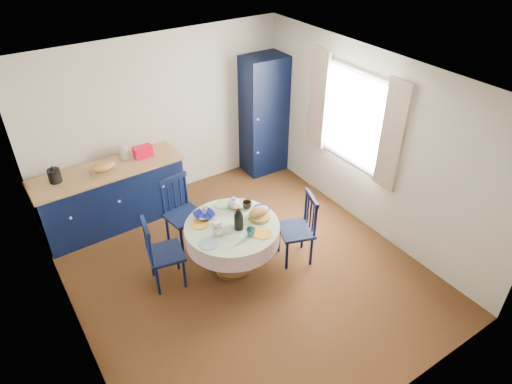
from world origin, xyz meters
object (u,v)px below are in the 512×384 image
Objects in this scene: kitchen_counter at (112,195)px; mug_a at (218,231)px; dining_table at (233,232)px; chair_far at (182,212)px; mug_c at (247,205)px; chair_right at (299,228)px; mug_b at (251,232)px; cobalt_bowl at (204,215)px; pantry_cabinet at (264,116)px; mug_d at (204,211)px; chair_left at (162,253)px.

mug_a is at bearing -70.73° from kitchen_counter.
dining_table is 9.49× the size of mug_a.
mug_c is at bearing -52.87° from chair_far.
dining_table is 0.86m from chair_right.
kitchen_counter is 18.72× the size of mug_b.
mug_b is 0.68m from cobalt_bowl.
pantry_cabinet reaches higher than chair_right.
dining_table is 0.87m from chair_far.
pantry_cabinet is 2.77m from mug_a.
kitchen_counter is 2.06× the size of chair_far.
mug_b is at bearing -79.96° from chair_far.
mug_d is (-0.18, 0.40, 0.16)m from dining_table.
kitchen_counter is 2.03m from mug_c.
dining_table is 0.29m from mug_a.
mug_c is at bearing 61.83° from mug_b.
chair_left is at bearing -173.08° from cobalt_bowl.
mug_c is at bearing -127.51° from pantry_cabinet.
mug_b is (0.37, -1.10, 0.24)m from chair_far.
pantry_cabinet is 2.50m from cobalt_bowl.
mug_b reaches higher than cobalt_bowl.
mug_d is at bearing -66.45° from chair_left.
chair_right is 0.78m from mug_b.
pantry_cabinet is 1.98× the size of chair_far.
chair_far is at bearing -150.10° from pantry_cabinet.
chair_far is 1.56m from chair_right.
mug_c is (0.57, 0.26, 0.00)m from mug_a.
mug_c reaches higher than mug_d.
chair_far is 0.54m from cobalt_bowl.
mug_b is at bearing -65.61° from kitchen_counter.
chair_right is (1.10, -1.10, -0.02)m from chair_far.
kitchen_counter is at bearing -175.43° from pantry_cabinet.
chair_far is 0.49m from mug_d.
mug_b is (1.00, -2.06, 0.28)m from kitchen_counter.
kitchen_counter reaches higher than mug_c.
pantry_cabinet reaches higher than mug_d.
cobalt_bowl is at bearing -72.14° from chair_left.
mug_d is 0.08m from cobalt_bowl.
kitchen_counter is at bearing -120.41° from chair_right.
mug_a is (-1.97, -1.93, -0.24)m from pantry_cabinet.
pantry_cabinet is 2.08× the size of chair_left.
cobalt_bowl is (0.62, 0.08, 0.25)m from chair_left.
pantry_cabinet is (2.66, 0.10, 0.52)m from kitchen_counter.
cobalt_bowl is at bearing -118.01° from mug_d.
cobalt_bowl is at bearing -139.14° from pantry_cabinet.
mug_b is at bearing -109.72° from chair_left.
mug_a is at bearing -93.02° from cobalt_bowl.
chair_far is 8.05× the size of mug_c.
dining_table is at bearing -95.59° from chair_left.
chair_left is (-2.57, -1.62, -0.50)m from pantry_cabinet.
mug_a is 0.49× the size of cobalt_bowl.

